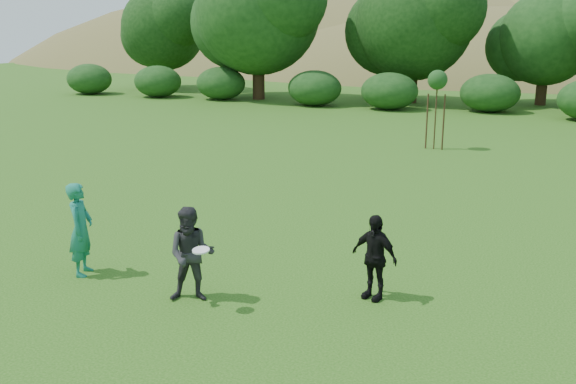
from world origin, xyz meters
name	(u,v)px	position (x,y,z in m)	size (l,w,h in m)	color
ground	(212,298)	(0.00, 0.00, 0.00)	(120.00, 120.00, 0.00)	#19470C
player_teal	(81,229)	(-2.66, -0.03, 0.84)	(0.61, 0.40, 1.69)	#19745D
player_grey	(192,254)	(-0.24, -0.18, 0.78)	(0.76, 0.59, 1.57)	#2B2A2D
player_black	(374,257)	(2.40, 1.12, 0.71)	(0.84, 0.35, 1.43)	black
frisbee	(201,250)	(0.12, -0.46, 1.00)	(0.27, 0.27, 0.06)	white
sapling	(437,82)	(0.43, 14.82, 2.42)	(0.70, 0.70, 2.85)	#392616
hillside	(520,172)	(-0.56, 68.45, -11.97)	(150.00, 72.00, 52.00)	olive
tree_row	(551,16)	(3.23, 28.68, 4.87)	(53.92, 10.38, 9.62)	#3A2616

